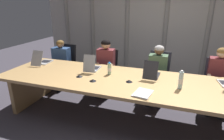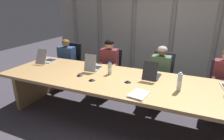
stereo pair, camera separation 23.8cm
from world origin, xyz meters
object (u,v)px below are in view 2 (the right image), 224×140
Objects in this scene: person_right_mid at (223,80)px; water_bottle_secondary at (179,82)px; person_left_end at (65,60)px; office_chair_left_mid at (109,75)px; laptop_left_mid at (94,66)px; spiral_notepad at (139,95)px; office_chair_right_mid at (221,93)px; person_left_mid at (108,64)px; conference_mic_left_side at (79,75)px; office_chair_left_end at (70,68)px; laptop_center at (152,75)px; water_bottle_primary at (110,69)px; conference_mic_middle at (128,81)px; person_center at (160,72)px; conference_mic_right_side at (92,80)px; office_chair_center at (159,82)px; laptop_left_end at (47,59)px.

person_right_mid reaches higher than water_bottle_secondary.
person_left_end is at bearing -85.21° from person_right_mid.
office_chair_left_mid is 0.84× the size of person_left_end.
laptop_left_mid is 1.24× the size of spiral_notepad.
spiral_notepad is at bearing -126.22° from laptop_left_mid.
office_chair_right_mid is 2.25m from person_left_mid.
person_left_end is at bearing 160.93° from water_bottle_secondary.
person_right_mid is 1.72m from spiral_notepad.
laptop_left_mid is 3.84× the size of conference_mic_left_side.
laptop_center is at bearing 75.91° from office_chair_left_end.
person_left_end is at bearing 154.96° from water_bottle_primary.
conference_mic_middle is at bearing 42.20° from office_chair_left_mid.
spiral_notepad is at bearing -2.87° from person_center.
water_bottle_primary reaches higher than conference_mic_right_side.
office_chair_left_mid is 1.01× the size of office_chair_right_mid.
person_center is (2.23, -0.17, 0.29)m from office_chair_left_end.
office_chair_center is 1.15m from person_right_mid.
office_chair_left_mid is at bearing 95.23° from person_left_end.
person_right_mid is 3.44× the size of spiral_notepad.
office_chair_right_mid is 8.31× the size of conference_mic_middle.
office_chair_left_end reaches higher than spiral_notepad.
person_right_mid is at bearing 28.73° from conference_mic_right_side.
conference_mic_left_side is (-1.19, -0.98, 0.11)m from person_center.
office_chair_left_mid is at bearing -81.11° from office_chair_center.
office_chair_left_mid is at bearing 138.03° from spiral_notepad.
person_right_mid is at bearing 20.92° from water_bottle_primary.
office_chair_center is 0.87× the size of person_left_end.
laptop_left_end is 0.44× the size of person_left_end.
laptop_center reaches higher than conference_mic_middle.
office_chair_center is at bearing 1.28° from laptop_center.
office_chair_left_mid is at bearing 145.42° from water_bottle_secondary.
laptop_center reaches higher than water_bottle_secondary.
water_bottle_primary is (-1.87, -0.86, 0.49)m from office_chair_right_mid.
person_right_mid is at bearing 90.40° from office_chair_center.
office_chair_left_mid is at bearing -1.85° from laptop_left_mid.
person_right_mid reaches higher than office_chair_right_mid.
office_chair_left_end is 3.35m from office_chair_right_mid.
laptop_left_end is 0.41× the size of person_left_mid.
office_chair_left_mid is 0.37m from person_left_mid.
laptop_center is at bearing 29.98° from conference_mic_right_side.
office_chair_left_end reaches higher than conference_mic_right_side.
person_center is 5.19× the size of water_bottle_primary.
person_right_mid is 10.67× the size of conference_mic_middle.
person_left_mid is 0.81m from water_bottle_primary.
spiral_notepad is at bearing -178.99° from laptop_center.
laptop_center is at bearing -94.52° from laptop_left_end.
person_left_end is 2.12m from conference_mic_middle.
laptop_left_mid is 1.57m from water_bottle_secondary.
laptop_left_end is 1.76× the size of water_bottle_secondary.
person_center is 0.97× the size of person_right_mid.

